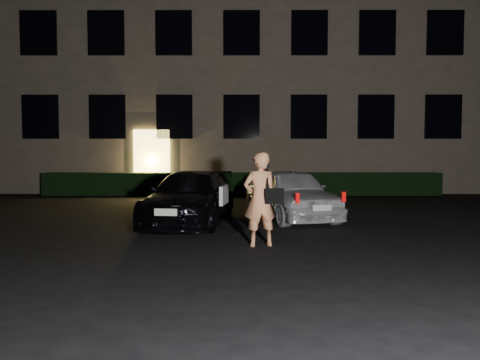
{
  "coord_description": "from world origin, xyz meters",
  "views": [
    {
      "loc": [
        -0.01,
        -7.25,
        1.56
      ],
      "look_at": [
        -0.03,
        2.0,
        1.04
      ],
      "focal_mm": 35.0,
      "sensor_mm": 36.0,
      "label": 1
    }
  ],
  "objects": [
    {
      "name": "building",
      "position": [
        -0.0,
        14.99,
        6.0
      ],
      "size": [
        20.0,
        8.11,
        12.0
      ],
      "color": "brown",
      "rests_on": "ground"
    },
    {
      "name": "hedge",
      "position": [
        0.0,
        10.5,
        0.42
      ],
      "size": [
        15.0,
        0.7,
        0.85
      ],
      "primitive_type": "cube",
      "color": "black",
      "rests_on": "ground"
    },
    {
      "name": "sedan",
      "position": [
        -1.15,
        3.22,
        0.58
      ],
      "size": [
        2.05,
        4.16,
        1.15
      ],
      "rotation": [
        0.0,
        0.0,
        -0.11
      ],
      "color": "black",
      "rests_on": "ground"
    },
    {
      "name": "ground",
      "position": [
        0.0,
        0.0,
        0.0
      ],
      "size": [
        80.0,
        80.0,
        0.0
      ],
      "primitive_type": "plane",
      "color": "black",
      "rests_on": "ground"
    },
    {
      "name": "hatch",
      "position": [
        1.17,
        3.92,
        0.61
      ],
      "size": [
        2.34,
        3.86,
        1.23
      ],
      "rotation": [
        0.0,
        0.0,
        0.26
      ],
      "color": "silver",
      "rests_on": "ground"
    },
    {
      "name": "man",
      "position": [
        0.32,
        0.61,
        0.8
      ],
      "size": [
        0.73,
        0.52,
        1.59
      ],
      "rotation": [
        0.0,
        0.0,
        3.41
      ],
      "color": "#F29A64",
      "rests_on": "ground"
    }
  ]
}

